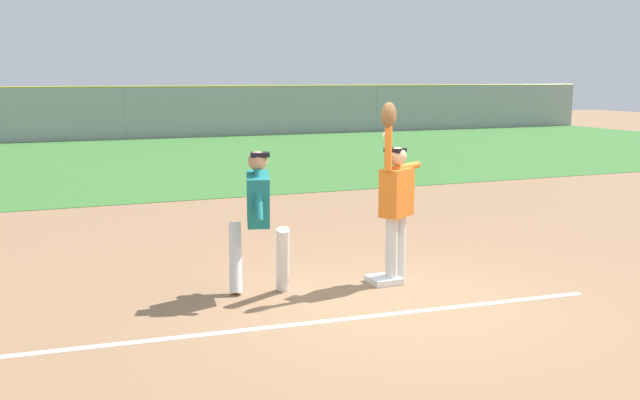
% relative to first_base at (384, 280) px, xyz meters
% --- Properties ---
extents(ground_plane, '(76.30, 76.30, 0.00)m').
position_rel_first_base_xyz_m(ground_plane, '(-0.25, -0.71, -0.04)').
color(ground_plane, '#936D4C').
extents(outfield_grass, '(46.41, 16.04, 0.01)m').
position_rel_first_base_xyz_m(outfield_grass, '(-0.25, 15.07, -0.04)').
color(outfield_grass, '#3D7533').
rests_on(outfield_grass, ground_plane).
extents(chalk_foul_line, '(11.98, 0.90, 0.01)m').
position_rel_first_base_xyz_m(chalk_foul_line, '(-4.00, -0.90, -0.04)').
color(chalk_foul_line, white).
rests_on(chalk_foul_line, ground_plane).
extents(first_base, '(0.39, 0.39, 0.08)m').
position_rel_first_base_xyz_m(first_base, '(0.00, 0.00, 0.00)').
color(first_base, white).
rests_on(first_base, ground_plane).
extents(fielder, '(0.82, 0.56, 2.28)m').
position_rel_first_base_xyz_m(fielder, '(0.14, -0.01, 1.08)').
color(fielder, silver).
rests_on(fielder, ground_plane).
extents(runner, '(0.76, 0.83, 1.72)m').
position_rel_first_base_xyz_m(runner, '(-1.59, 0.18, 0.96)').
color(runner, white).
rests_on(runner, ground_plane).
extents(baseball, '(0.07, 0.07, 0.07)m').
position_rel_first_base_xyz_m(baseball, '(0.16, 0.34, 1.80)').
color(baseball, white).
extents(outfield_fence, '(46.49, 0.08, 2.21)m').
position_rel_first_base_xyz_m(outfield_fence, '(-0.25, 23.09, 1.06)').
color(outfield_fence, '#93999E').
rests_on(outfield_fence, ground_plane).
extents(parked_car_red, '(4.54, 2.41, 1.25)m').
position_rel_first_base_xyz_m(parked_car_red, '(-0.25, 27.84, 0.63)').
color(parked_car_red, '#B21E1E').
rests_on(parked_car_red, ground_plane).
extents(parked_car_green, '(4.50, 2.32, 1.25)m').
position_rel_first_base_xyz_m(parked_car_green, '(5.50, 27.06, 0.63)').
color(parked_car_green, '#1E6B33').
rests_on(parked_car_green, ground_plane).
extents(parked_car_blue, '(4.56, 2.44, 1.25)m').
position_rel_first_base_xyz_m(parked_car_blue, '(11.26, 27.81, 0.63)').
color(parked_car_blue, '#23389E').
rests_on(parked_car_blue, ground_plane).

